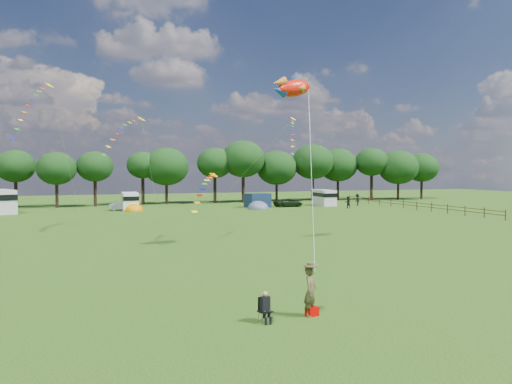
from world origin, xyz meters
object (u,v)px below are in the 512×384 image
object	(u,v)px
tent_greyblue	(258,209)
walker_b	(357,200)
campervan_c	(130,201)
car_b	(123,206)
car_d	(288,203)
kite_flyer	(311,291)
camp_chair	(265,304)
campervan_d	(324,197)
walker_a	(348,202)
fish_kite	(291,88)
tent_orange	(134,211)

from	to	relation	value
tent_greyblue	walker_b	xyz separation A→B (m)	(16.52, 1.34, 0.89)
campervan_c	car_b	bearing A→B (deg)	124.08
car_d	kite_flyer	distance (m)	54.85
car_d	tent_greyblue	size ratio (longest dim) A/B	1.33
kite_flyer	camp_chair	world-z (taller)	kite_flyer
campervan_d	walker_a	bearing A→B (deg)	-172.03
fish_kite	walker_a	distance (m)	38.42
camp_chair	campervan_c	bearing A→B (deg)	75.90
campervan_d	camp_chair	distance (m)	59.09
campervan_d	walker_a	distance (m)	6.23
car_d	kite_flyer	size ratio (longest dim) A/B	2.31
camp_chair	car_d	bearing A→B (deg)	52.02
car_b	tent_greyblue	size ratio (longest dim) A/B	1.04
kite_flyer	tent_orange	bearing A→B (deg)	45.76
car_b	tent_greyblue	bearing A→B (deg)	-93.87
tent_greyblue	walker_a	bearing A→B (deg)	-13.61
kite_flyer	walker_b	size ratio (longest dim) A/B	1.04
campervan_d	kite_flyer	size ratio (longest dim) A/B	2.62
campervan_c	camp_chair	bearing A→B (deg)	-178.72
campervan_c	tent_orange	xyz separation A→B (m)	(0.30, -2.16, -1.25)
kite_flyer	walker_b	bearing A→B (deg)	11.53
tent_greyblue	walker_b	world-z (taller)	walker_b
fish_kite	walker_a	bearing A→B (deg)	40.94
kite_flyer	car_d	bearing A→B (deg)	21.84
car_b	campervan_c	distance (m)	1.33
car_d	fish_kite	bearing A→B (deg)	156.08
fish_kite	campervan_d	bearing A→B (deg)	46.52
car_b	kite_flyer	xyz separation A→B (m)	(2.78, -52.11, 0.34)
car_b	fish_kite	size ratio (longest dim) A/B	1.01
car_b	car_d	world-z (taller)	car_b
camp_chair	fish_kite	size ratio (longest dim) A/B	0.33
walker_a	walker_b	world-z (taller)	walker_b
camp_chair	walker_a	distance (m)	54.06
car_d	fish_kite	size ratio (longest dim) A/B	1.28
fish_kite	walker_a	size ratio (longest dim) A/B	2.01
car_b	campervan_c	world-z (taller)	campervan_c
car_d	walker_b	bearing A→B (deg)	-97.22
campervan_d	campervan_c	bearing A→B (deg)	90.37
car_d	walker_a	world-z (taller)	walker_a
tent_greyblue	walker_b	distance (m)	16.60
car_b	tent_orange	distance (m)	2.08
walker_a	tent_orange	bearing A→B (deg)	-7.26
kite_flyer	walker_a	size ratio (longest dim) A/B	1.11
car_b	kite_flyer	size ratio (longest dim) A/B	1.82
tent_orange	fish_kite	size ratio (longest dim) A/B	0.82
car_b	kite_flyer	world-z (taller)	kite_flyer
campervan_d	fish_kite	world-z (taller)	fish_kite
walker_b	campervan_c	bearing A→B (deg)	-38.07
walker_b	kite_flyer	bearing A→B (deg)	24.74
campervan_d	fish_kite	bearing A→B (deg)	152.59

